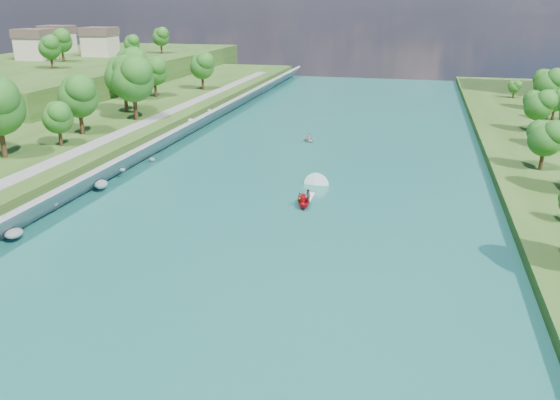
# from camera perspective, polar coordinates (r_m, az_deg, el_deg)

# --- Properties ---
(ground) EXTENTS (260.00, 260.00, 0.00)m
(ground) POSITION_cam_1_polar(r_m,az_deg,el_deg) (57.55, -3.43, -5.30)
(ground) COLOR #2D5119
(ground) RESTS_ON ground
(river_water) EXTENTS (55.00, 240.00, 0.10)m
(river_water) POSITION_cam_1_polar(r_m,az_deg,el_deg) (75.42, 1.12, 1.05)
(river_water) COLOR #185D4F
(river_water) RESTS_ON ground
(ridge_west) EXTENTS (60.00, 120.00, 9.00)m
(ridge_west) POSITION_cam_1_polar(r_m,az_deg,el_deg) (176.04, -20.47, 12.27)
(ridge_west) COLOR #2D5119
(ridge_west) RESTS_ON ground
(riprap_bank) EXTENTS (3.89, 236.00, 4.05)m
(riprap_bank) POSITION_cam_1_polar(r_m,az_deg,el_deg) (83.48, -16.61, 3.34)
(riprap_bank) COLOR slate
(riprap_bank) RESTS_ON ground
(riverside_path) EXTENTS (3.00, 200.00, 0.10)m
(riverside_path) POSITION_cam_1_polar(r_m,az_deg,el_deg) (87.34, -20.20, 4.86)
(riverside_path) COLOR gray
(riverside_path) RESTS_ON berm_west
(ridge_houses) EXTENTS (29.50, 29.50, 8.40)m
(ridge_houses) POSITION_cam_1_polar(r_m,az_deg,el_deg) (182.86, -21.58, 15.17)
(ridge_houses) COLOR beige
(ridge_houses) RESTS_ON ridge_west
(trees_west) EXTENTS (19.63, 154.61, 13.91)m
(trees_west) POSITION_cam_1_polar(r_m,az_deg,el_deg) (87.42, -27.02, 8.01)
(trees_west) COLOR #1D5215
(trees_west) RESTS_ON berm_west
(trees_ridge) EXTENTS (20.20, 51.18, 10.28)m
(trees_ridge) POSITION_cam_1_polar(r_m,az_deg,el_deg) (166.92, -18.34, 15.31)
(trees_ridge) COLOR #1D5215
(trees_ridge) RESTS_ON ridge_west
(motorboat) EXTENTS (3.60, 18.70, 2.14)m
(motorboat) POSITION_cam_1_polar(r_m,az_deg,el_deg) (70.87, 2.83, 0.32)
(motorboat) COLOR red
(motorboat) RESTS_ON river_water
(raft) EXTENTS (3.71, 3.99, 1.55)m
(raft) POSITION_cam_1_polar(r_m,az_deg,el_deg) (102.03, 3.05, 6.34)
(raft) COLOR gray
(raft) RESTS_ON river_water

